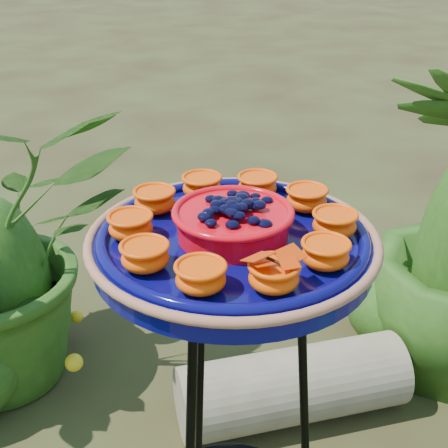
{
  "coord_description": "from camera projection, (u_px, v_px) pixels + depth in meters",
  "views": [
    {
      "loc": [
        -0.22,
        -0.91,
        1.29
      ],
      "look_at": [
        -0.11,
        -0.1,
        0.88
      ],
      "focal_mm": 50.0,
      "sensor_mm": 36.0,
      "label": 1
    }
  ],
  "objects": [
    {
      "name": "driftwood_log",
      "position": [
        292.0,
        386.0,
        1.72
      ],
      "size": [
        0.65,
        0.29,
        0.21
      ],
      "primitive_type": "cylinder",
      "rotation": [
        0.0,
        1.57,
        0.13
      ],
      "color": "gray",
      "rests_on": "ground"
    },
    {
      "name": "tripod_stand",
      "position": [
        232.0,
        420.0,
        1.08
      ],
      "size": [
        0.38,
        0.38,
        0.82
      ],
      "rotation": [
        0.0,
        0.0,
        0.35
      ],
      "color": "black",
      "rests_on": "ground"
    },
    {
      "name": "feeder_dish",
      "position": [
        233.0,
        238.0,
        0.92
      ],
      "size": [
        0.53,
        0.53,
        0.1
      ],
      "rotation": [
        0.0,
        0.0,
        0.35
      ],
      "color": "#070650",
      "rests_on": "tripod_stand"
    }
  ]
}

